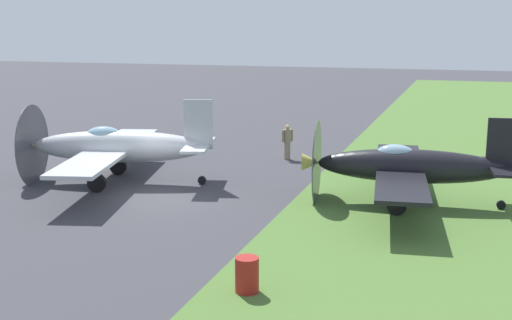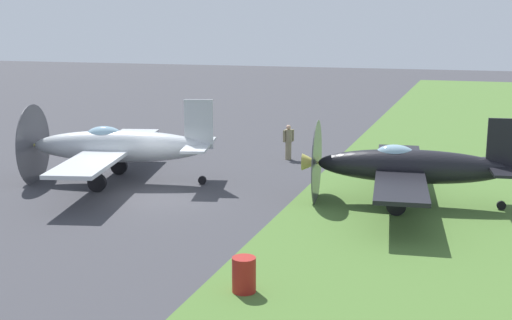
{
  "view_description": "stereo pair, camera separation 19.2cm",
  "coord_description": "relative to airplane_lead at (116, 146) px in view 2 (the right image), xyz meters",
  "views": [
    {
      "loc": [
        -22.13,
        -11.27,
        6.54
      ],
      "look_at": [
        1.82,
        -3.47,
        1.34
      ],
      "focal_mm": 45.99,
      "sensor_mm": 36.0,
      "label": 1
    },
    {
      "loc": [
        -22.07,
        -11.45,
        6.54
      ],
      "look_at": [
        1.82,
        -3.47,
        1.34
      ],
      "focal_mm": 45.99,
      "sensor_mm": 36.0,
      "label": 2
    }
  ],
  "objects": [
    {
      "name": "ground_plane",
      "position": [
        -1.63,
        -2.64,
        -1.56
      ],
      "size": [
        160.0,
        160.0,
        0.0
      ],
      "primitive_type": "plane",
      "color": "#38383D"
    },
    {
      "name": "grass_verge",
      "position": [
        -1.63,
        -13.29,
        -1.55
      ],
      "size": [
        120.0,
        11.0,
        0.01
      ],
      "primitive_type": "cube",
      "color": "#476B2D",
      "rests_on": "ground"
    },
    {
      "name": "airplane_lead",
      "position": [
        0.0,
        0.0,
        0.0
      ],
      "size": [
        10.49,
        8.4,
        3.72
      ],
      "rotation": [
        0.0,
        0.0,
        0.25
      ],
      "color": "#B2B7BC",
      "rests_on": "ground"
    },
    {
      "name": "airplane_wingman",
      "position": [
        0.3,
        -11.92,
        -0.1
      ],
      "size": [
        9.81,
        7.78,
        3.48
      ],
      "rotation": [
        0.0,
        0.0,
        0.12
      ],
      "color": "black",
      "rests_on": "ground"
    },
    {
      "name": "ground_crew_chief",
      "position": [
        7.0,
        -5.53,
        -0.65
      ],
      "size": [
        0.49,
        0.46,
        1.73
      ],
      "rotation": [
        0.0,
        0.0,
        2.39
      ],
      "color": "#847A5B",
      "rests_on": "ground"
    },
    {
      "name": "fuel_drum",
      "position": [
        -9.22,
        -8.94,
        -1.11
      ],
      "size": [
        0.6,
        0.6,
        0.9
      ],
      "primitive_type": "cylinder",
      "color": "maroon",
      "rests_on": "ground"
    },
    {
      "name": "runway_marker_cone",
      "position": [
        6.56,
        -8.89,
        -1.34
      ],
      "size": [
        0.36,
        0.36,
        0.44
      ],
      "primitive_type": "cone",
      "color": "orange",
      "rests_on": "ground"
    }
  ]
}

